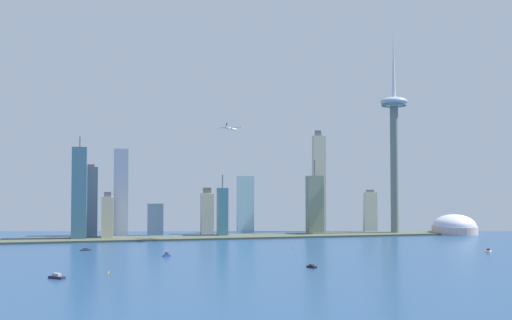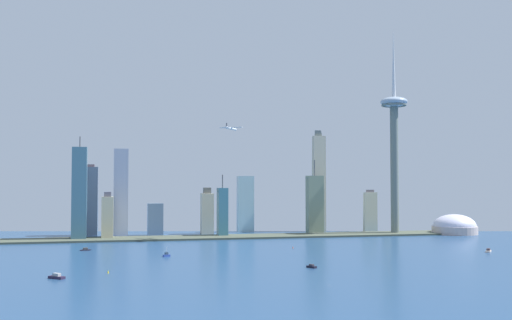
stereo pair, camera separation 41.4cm
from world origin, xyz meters
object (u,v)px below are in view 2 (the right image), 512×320
boat_2 (85,249)px  airplane (231,128)px  skyscraper_7 (79,194)px  skyscraper_9 (121,193)px  skyscraper_3 (155,219)px  boat_0 (488,251)px  channel_buoy_0 (108,272)px  skyscraper_4 (107,217)px  skyscraper_6 (89,201)px  skyscraper_0 (389,182)px  skyscraper_8 (245,204)px  skyscraper_5 (370,211)px  skyscraper_11 (222,212)px  boat_1 (167,255)px  channel_buoy_1 (293,247)px  stadium_dome (455,227)px  boat_3 (57,277)px  boat_4 (312,266)px  observation_tower (394,131)px  skyscraper_1 (315,205)px  skyscraper_2 (207,212)px  skyscraper_10 (317,183)px

boat_2 → airplane: airplane is taller
skyscraper_7 → skyscraper_9: 73.48m
skyscraper_3 → boat_0: skyscraper_3 is taller
boat_2 → channel_buoy_0: (29.84, -191.40, 0.13)m
skyscraper_4 → channel_buoy_0: 341.47m
skyscraper_6 → skyscraper_9: size_ratio=0.83×
skyscraper_0 → skyscraper_8: (-248.39, 23.76, -35.99)m
skyscraper_5 → skyscraper_11: bearing=-169.7°
boat_1 → channel_buoy_1: size_ratio=3.75×
skyscraper_5 → skyscraper_3: bearing=180.0°
stadium_dome → boat_3: 658.67m
skyscraper_0 → channel_buoy_0: skyscraper_0 is taller
stadium_dome → channel_buoy_1: (-311.14, -143.71, -9.36)m
boat_4 → observation_tower: bearing=-63.3°
stadium_dome → skyscraper_6: size_ratio=0.64×
boat_1 → boat_3: (-101.92, -131.86, -0.09)m
airplane → skyscraper_6: bearing=94.3°
skyscraper_0 → skyscraper_7: 513.37m
skyscraper_5 → skyscraper_7: (-468.04, -55.25, 32.47)m
boat_2 → boat_4: (217.77, -200.15, 0.04)m
skyscraper_7 → skyscraper_9: (57.71, 45.47, 0.32)m
boat_3 → channel_buoy_0: (41.71, 22.09, -0.28)m
skyscraper_4 → boat_3: 365.00m
skyscraper_4 → boat_1: 241.85m
observation_tower → skyscraper_1: size_ratio=2.79×
skyscraper_1 → boat_1: size_ratio=11.65×
skyscraper_6 → skyscraper_8: bearing=3.1°
skyscraper_8 → boat_1: size_ratio=9.13×
skyscraper_3 → airplane: airplane is taller
skyscraper_9 → boat_4: skyscraper_9 is taller
boat_2 → skyscraper_7: bearing=85.3°
skyscraper_2 → boat_2: size_ratio=5.84×
skyscraper_9 → channel_buoy_1: bearing=-46.1°
skyscraper_1 → channel_buoy_1: skyscraper_1 is taller
skyscraper_8 → observation_tower: bearing=-23.2°
skyscraper_9 → channel_buoy_0: size_ratio=47.64×
observation_tower → boat_1: bearing=-150.4°
skyscraper_3 → boat_2: size_ratio=3.92×
skyscraper_2 → skyscraper_10: 196.43m
skyscraper_6 → skyscraper_11: 210.32m
boat_2 → boat_4: size_ratio=1.13×
skyscraper_9 → channel_buoy_1: (208.17, -216.06, -65.05)m
skyscraper_5 → skyscraper_10: 100.48m
skyscraper_3 → skyscraper_1: bearing=-5.6°
boat_0 → boat_3: 481.77m
skyscraper_10 → skyscraper_5: bearing=-13.4°
boat_3 → channel_buoy_0: boat_3 is taller
skyscraper_0 → skyscraper_6: size_ratio=1.53×
skyscraper_4 → skyscraper_3: bearing=32.8°
skyscraper_4 → skyscraper_5: skyscraper_5 is taller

